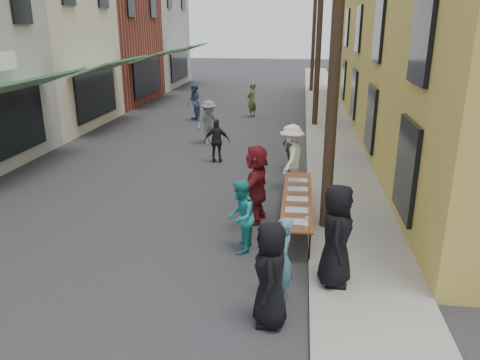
% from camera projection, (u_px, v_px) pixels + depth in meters
% --- Properties ---
extents(ground, '(120.00, 120.00, 0.00)m').
position_uv_depth(ground, '(106.00, 281.00, 9.04)').
color(ground, '#28282B').
rests_on(ground, ground).
extents(sidewalk, '(2.20, 60.00, 0.10)m').
position_uv_depth(sidewalk, '(329.00, 126.00, 22.51)').
color(sidewalk, gray).
rests_on(sidewalk, ground).
extents(storefront_row, '(8.00, 37.00, 9.00)m').
position_uv_depth(storefront_row, '(25.00, 36.00, 23.01)').
color(storefront_row, maroon).
rests_on(storefront_row, ground).
extents(utility_pole_near, '(0.26, 0.26, 9.00)m').
position_uv_depth(utility_pole_near, '(337.00, 35.00, 9.89)').
color(utility_pole_near, '#2D2116').
rests_on(utility_pole_near, ground).
extents(utility_pole_mid, '(0.26, 0.26, 9.00)m').
position_uv_depth(utility_pole_mid, '(319.00, 29.00, 21.17)').
color(utility_pole_mid, '#2D2116').
rests_on(utility_pole_mid, ground).
extents(utility_pole_far, '(0.26, 0.26, 9.00)m').
position_uv_depth(utility_pole_far, '(314.00, 27.00, 32.45)').
color(utility_pole_far, '#2D2116').
rests_on(utility_pole_far, ground).
extents(serving_table, '(0.70, 4.00, 0.75)m').
position_uv_depth(serving_table, '(297.00, 199.00, 11.28)').
color(serving_table, brown).
rests_on(serving_table, ground).
extents(catering_tray_sausage, '(0.50, 0.33, 0.08)m').
position_uv_depth(catering_tray_sausage, '(296.00, 223.00, 9.70)').
color(catering_tray_sausage, maroon).
rests_on(catering_tray_sausage, serving_table).
extents(catering_tray_foil_b, '(0.50, 0.33, 0.08)m').
position_uv_depth(catering_tray_foil_b, '(297.00, 212.00, 10.31)').
color(catering_tray_foil_b, '#B2B2B7').
rests_on(catering_tray_foil_b, serving_table).
extents(catering_tray_buns, '(0.50, 0.33, 0.08)m').
position_uv_depth(catering_tray_buns, '(297.00, 200.00, 10.97)').
color(catering_tray_buns, tan).
rests_on(catering_tray_buns, serving_table).
extents(catering_tray_foil_d, '(0.50, 0.33, 0.08)m').
position_uv_depth(catering_tray_foil_d, '(298.00, 190.00, 11.63)').
color(catering_tray_foil_d, '#B2B2B7').
rests_on(catering_tray_foil_d, serving_table).
extents(catering_tray_buns_end, '(0.50, 0.33, 0.08)m').
position_uv_depth(catering_tray_buns_end, '(298.00, 181.00, 12.28)').
color(catering_tray_buns_end, tan).
rests_on(catering_tray_buns_end, serving_table).
extents(condiment_jar_a, '(0.07, 0.07, 0.08)m').
position_uv_depth(condiment_jar_a, '(285.00, 229.00, 9.44)').
color(condiment_jar_a, '#A57F26').
rests_on(condiment_jar_a, serving_table).
extents(condiment_jar_b, '(0.07, 0.07, 0.08)m').
position_uv_depth(condiment_jar_b, '(285.00, 227.00, 9.54)').
color(condiment_jar_b, '#A57F26').
rests_on(condiment_jar_b, serving_table).
extents(condiment_jar_c, '(0.07, 0.07, 0.08)m').
position_uv_depth(condiment_jar_c, '(285.00, 225.00, 9.63)').
color(condiment_jar_c, '#A57F26').
rests_on(condiment_jar_c, serving_table).
extents(cup_stack, '(0.08, 0.08, 0.12)m').
position_uv_depth(cup_stack, '(306.00, 228.00, 9.43)').
color(cup_stack, tan).
rests_on(cup_stack, serving_table).
extents(guest_front_a, '(0.62, 0.91, 1.80)m').
position_uv_depth(guest_front_a, '(271.00, 275.00, 7.51)').
color(guest_front_a, black).
rests_on(guest_front_a, ground).
extents(guest_front_b, '(0.46, 0.62, 1.57)m').
position_uv_depth(guest_front_b, '(282.00, 259.00, 8.24)').
color(guest_front_b, teal).
rests_on(guest_front_b, ground).
extents(guest_front_c, '(0.65, 0.81, 1.61)m').
position_uv_depth(guest_front_c, '(241.00, 217.00, 10.00)').
color(guest_front_c, teal).
rests_on(guest_front_c, ground).
extents(guest_front_d, '(0.97, 1.39, 1.97)m').
position_uv_depth(guest_front_d, '(291.00, 158.00, 13.70)').
color(guest_front_d, white).
rests_on(guest_front_d, ground).
extents(guest_front_e, '(0.81, 0.99, 1.58)m').
position_uv_depth(guest_front_e, '(290.00, 148.00, 15.61)').
color(guest_front_e, '#57663B').
rests_on(guest_front_e, ground).
extents(guest_queue_back, '(0.89, 1.89, 1.96)m').
position_uv_depth(guest_queue_back, '(256.00, 184.00, 11.50)').
color(guest_queue_back, maroon).
rests_on(guest_queue_back, ground).
extents(server, '(0.71, 1.01, 1.95)m').
position_uv_depth(server, '(336.00, 235.00, 8.50)').
color(server, black).
rests_on(server, sidewalk).
extents(passerby_left, '(1.30, 1.26, 1.78)m').
position_uv_depth(passerby_left, '(209.00, 122.00, 19.06)').
color(passerby_left, slate).
rests_on(passerby_left, ground).
extents(passerby_mid, '(0.93, 0.42, 1.55)m').
position_uv_depth(passerby_mid, '(217.00, 141.00, 16.54)').
color(passerby_mid, black).
rests_on(passerby_mid, ground).
extents(passerby_right, '(0.70, 0.79, 1.81)m').
position_uv_depth(passerby_right, '(252.00, 100.00, 24.58)').
color(passerby_right, '#4D5330').
rests_on(passerby_right, ground).
extents(passerby_far, '(1.06, 1.14, 1.88)m').
position_uv_depth(passerby_far, '(194.00, 102.00, 23.62)').
color(passerby_far, '#475D89').
rests_on(passerby_far, ground).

